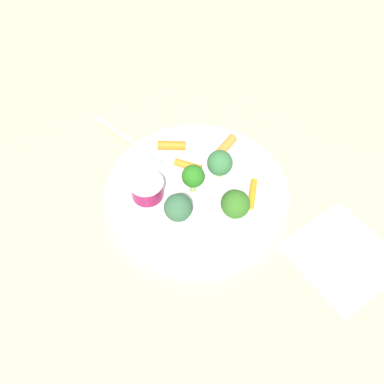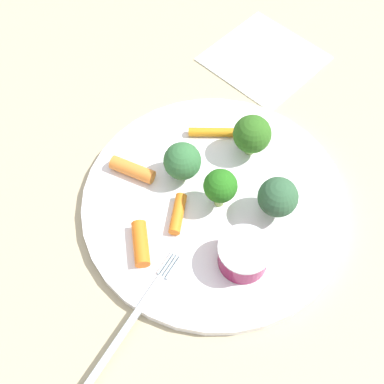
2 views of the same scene
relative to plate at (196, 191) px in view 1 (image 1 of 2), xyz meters
name	(u,v)px [view 1 (image 1 of 2)]	position (x,y,z in m)	size (l,w,h in m)	color
ground_plane	(196,193)	(0.00, 0.00, -0.01)	(2.40, 2.40, 0.00)	tan
plate	(196,191)	(0.00, 0.00, 0.00)	(0.29, 0.29, 0.01)	white
sauce_cup	(147,188)	(0.07, -0.03, 0.02)	(0.05, 0.05, 0.03)	maroon
broccoli_floret_0	(178,208)	(0.05, 0.04, 0.04)	(0.04, 0.04, 0.05)	#8CB662
broccoli_floret_1	(236,204)	(-0.02, 0.07, 0.04)	(0.04, 0.04, 0.05)	#90B65F
broccoli_floret_2	(220,163)	(-0.05, -0.01, 0.03)	(0.04, 0.04, 0.05)	#87BC57
broccoli_floret_3	(192,175)	(0.01, 0.00, 0.04)	(0.04, 0.04, 0.05)	#8FB45C
carrot_stick_0	(188,165)	(-0.01, -0.04, 0.01)	(0.01, 0.01, 0.05)	orange
carrot_stick_1	(225,146)	(-0.08, -0.05, 0.01)	(0.02, 0.02, 0.05)	orange
carrot_stick_2	(172,145)	(-0.01, -0.10, 0.01)	(0.02, 0.02, 0.05)	orange
carrot_stick_3	(252,194)	(-0.07, 0.06, 0.01)	(0.01, 0.01, 0.06)	orange
fork	(130,140)	(0.05, -0.15, 0.01)	(0.06, 0.16, 0.00)	#ADBEC7
napkin	(342,255)	(-0.13, 0.20, 0.00)	(0.13, 0.13, 0.00)	white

